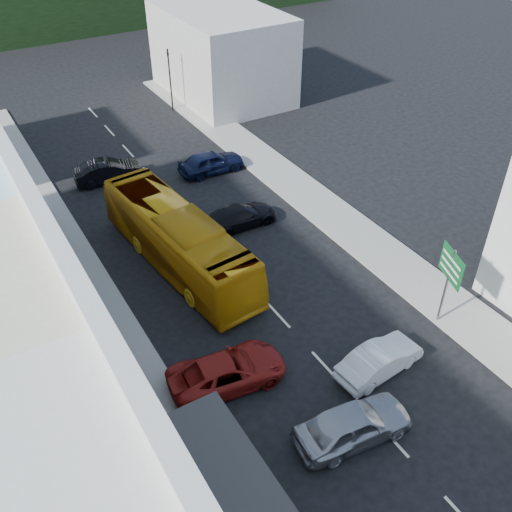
{
  "coord_description": "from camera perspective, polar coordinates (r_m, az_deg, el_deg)",
  "views": [
    {
      "loc": [
        -11.23,
        -12.76,
        18.81
      ],
      "look_at": [
        0.0,
        6.0,
        2.2
      ],
      "focal_mm": 40.0,
      "sensor_mm": 36.0,
      "label": 1
    }
  ],
  "objects": [
    {
      "name": "bus",
      "position": [
        29.85,
        -7.77,
        1.5
      ],
      "size": [
        3.68,
        11.8,
        3.1
      ],
      "primitive_type": "imported",
      "rotation": [
        0.0,
        0.0,
        0.1
      ],
      "color": "orange",
      "rests_on": "ground"
    },
    {
      "name": "direction_sign",
      "position": [
        27.17,
        18.44,
        -3.03
      ],
      "size": [
        1.41,
        2.02,
        4.19
      ],
      "primitive_type": null,
      "rotation": [
        0.0,
        0.0,
        -0.35
      ],
      "color": "#0D5121",
      "rests_on": "ground"
    },
    {
      "name": "car_black_near",
      "position": [
        33.14,
        -1.65,
        4.08
      ],
      "size": [
        4.5,
        1.84,
        1.4
      ],
      "primitive_type": "imported",
      "rotation": [
        0.0,
        0.0,
        1.57
      ],
      "color": "black",
      "rests_on": "ground"
    },
    {
      "name": "sidewalk_left",
      "position": [
        29.72,
        -16.64,
        -3.75
      ],
      "size": [
        3.0,
        52.0,
        0.15
      ],
      "primitive_type": "cube",
      "color": "gray",
      "rests_on": "ground"
    },
    {
      "name": "car_black_far",
      "position": [
        38.88,
        -14.59,
        8.2
      ],
      "size": [
        4.56,
        2.24,
        1.4
      ],
      "primitive_type": "imported",
      "rotation": [
        0.0,
        0.0,
        1.47
      ],
      "color": "black",
      "rests_on": "ground"
    },
    {
      "name": "car_navy_mid",
      "position": [
        38.8,
        -4.51,
        9.28
      ],
      "size": [
        4.46,
        1.96,
        1.4
      ],
      "primitive_type": "imported",
      "rotation": [
        0.0,
        0.0,
        1.53
      ],
      "color": "black",
      "rests_on": "ground"
    },
    {
      "name": "sidewalk_right",
      "position": [
        34.93,
        7.23,
        4.46
      ],
      "size": [
        3.0,
        52.0,
        0.15
      ],
      "primitive_type": "cube",
      "color": "gray",
      "rests_on": "ground"
    },
    {
      "name": "car_red",
      "position": [
        24.15,
        -2.88,
        -11.43
      ],
      "size": [
        4.78,
        2.39,
        1.4
      ],
      "primitive_type": "imported",
      "rotation": [
        0.0,
        0.0,
        1.46
      ],
      "color": "maroon",
      "rests_on": "ground"
    },
    {
      "name": "pedestrian_left",
      "position": [
        23.01,
        -10.64,
        -14.42
      ],
      "size": [
        0.45,
        0.63,
        1.7
      ],
      "primitive_type": "imported",
      "rotation": [
        0.0,
        0.0,
        1.66
      ],
      "color": "black",
      "rests_on": "sidewalk_left"
    },
    {
      "name": "car_silver",
      "position": [
        22.73,
        9.67,
        -16.39
      ],
      "size": [
        4.56,
        2.25,
        1.4
      ],
      "primitive_type": "imported",
      "rotation": [
        0.0,
        0.0,
        1.47
      ],
      "color": "#A5A4A9",
      "rests_on": "ground"
    },
    {
      "name": "ground",
      "position": [
        25.35,
        7.11,
        -11.07
      ],
      "size": [
        120.0,
        120.0,
        0.0
      ],
      "primitive_type": "plane",
      "color": "black",
      "rests_on": "ground"
    },
    {
      "name": "distant_block_right",
      "position": [
        50.57,
        -3.47,
        19.54
      ],
      "size": [
        8.0,
        12.0,
        7.0
      ],
      "primitive_type": "cube",
      "color": "#B7B2A8",
      "rests_on": "ground"
    },
    {
      "name": "car_white",
      "position": [
        25.1,
        12.26,
        -10.1
      ],
      "size": [
        4.56,
        2.23,
        1.4
      ],
      "primitive_type": "imported",
      "rotation": [
        0.0,
        0.0,
        1.67
      ],
      "color": "white",
      "rests_on": "ground"
    },
    {
      "name": "traffic_signal",
      "position": [
        48.04,
        -8.57,
        16.97
      ],
      "size": [
        0.9,
        1.2,
        4.98
      ],
      "primitive_type": null,
      "rotation": [
        0.0,
        0.0,
        2.93
      ],
      "color": "black",
      "rests_on": "ground"
    }
  ]
}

